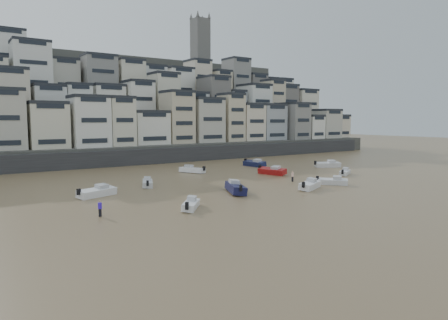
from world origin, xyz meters
TOP-DOWN VIEW (x-y plane):
  - ground at (0.00, 0.00)m, footprint 400.00×400.00m
  - harbor_wall at (10.00, 65.00)m, footprint 140.00×3.00m
  - hillside at (14.73, 104.84)m, footprint 141.04×66.00m
  - boat_a at (13.80, 20.39)m, footprint 5.91×3.97m
  - boat_b at (19.60, 21.08)m, footprint 4.53×4.77m
  - boat_c at (3.05, 24.21)m, footprint 4.58×6.89m
  - boat_d at (30.38, 27.41)m, footprint 4.78×3.50m
  - boat_e at (19.56, 35.38)m, footprint 3.32×6.24m
  - boat_f at (-4.98, 36.14)m, footprint 3.53×5.34m
  - boat_g at (36.71, 37.02)m, footprint 6.16×4.29m
  - boat_h at (8.52, 45.97)m, footprint 4.17×5.99m
  - boat_i at (24.88, 47.25)m, footprint 2.62×6.28m
  - boat_j at (-7.13, 18.95)m, footprint 4.28×4.65m
  - boat_k at (-13.82, 32.33)m, footprint 6.16×3.82m
  - person_blue at (-16.86, 21.19)m, footprint 0.44×0.44m
  - person_pink at (16.63, 26.96)m, footprint 0.44×0.44m

SIDE VIEW (x-z plane):
  - ground at x=0.00m, z-range 0.00..0.00m
  - boat_d at x=30.38m, z-range 0.00..1.26m
  - boat_j at x=-7.13m, z-range 0.00..1.30m
  - boat_b at x=19.60m, z-range 0.00..1.35m
  - boat_f at x=-4.98m, z-range 0.00..1.39m
  - boat_a at x=13.80m, z-range 0.00..1.54m
  - boat_h at x=8.52m, z-range 0.00..1.56m
  - boat_k at x=-13.82m, z-range 0.00..1.60m
  - boat_g at x=36.71m, z-range 0.00..1.61m
  - boat_e at x=19.56m, z-range 0.00..1.62m
  - boat_i at x=24.88m, z-range 0.00..1.66m
  - person_blue at x=-16.86m, z-range 0.00..1.74m
  - person_pink at x=16.63m, z-range 0.00..1.74m
  - boat_c at x=3.05m, z-range 0.00..1.79m
  - harbor_wall at x=10.00m, z-range 0.00..3.50m
  - hillside at x=14.73m, z-range -11.99..38.01m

